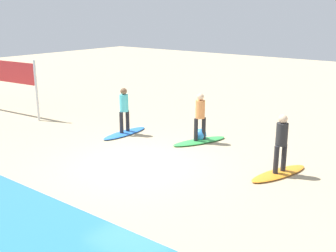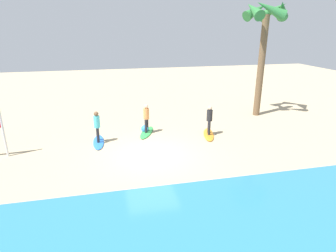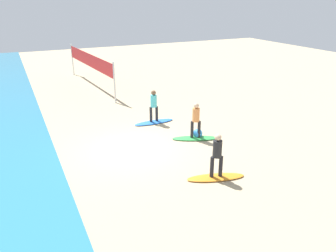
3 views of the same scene
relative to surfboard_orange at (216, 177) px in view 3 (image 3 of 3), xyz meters
The scene contains 9 objects.
ground_plane 4.09m from the surfboard_orange, 27.03° to the left, with size 60.00×60.00×0.00m, color tan.
surfboard_orange is the anchor object (origin of this frame).
surfer_orange 0.99m from the surfboard_orange, 90.00° to the left, with size 0.32×0.45×1.64m.
surfboard_green 3.56m from the surfboard_orange, 17.98° to the right, with size 2.10×0.56×0.09m, color green.
surfer_green 3.70m from the surfboard_orange, 17.98° to the right, with size 0.32×0.44×1.64m.
surfboard_blue 6.12m from the surfboard_orange, ahead, with size 2.10×0.56×0.09m, color blue.
surfer_blue 6.20m from the surfboard_orange, ahead, with size 0.32×0.46×1.64m.
volleyball_net 14.93m from the surfboard_orange, ahead, with size 9.06×0.90×2.50m.
beach_ball 3.71m from the surfboard_orange, 20.14° to the right, with size 0.43×0.43×0.43m, color #338CE5.
Camera 3 is at (-12.40, 4.21, 6.14)m, focal length 35.84 mm.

